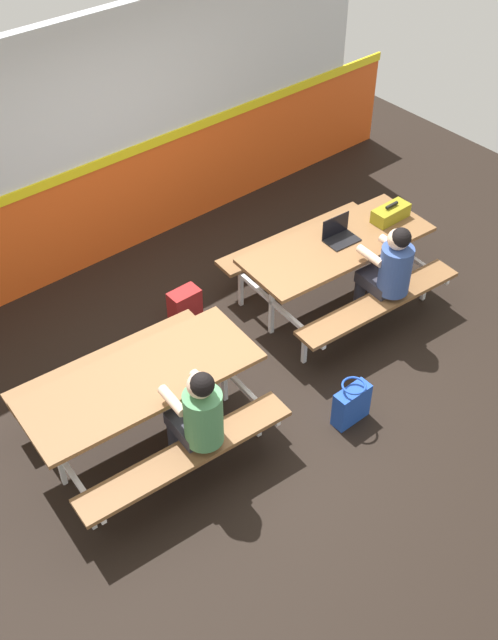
{
  "coord_description": "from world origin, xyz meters",
  "views": [
    {
      "loc": [
        -3.29,
        -3.92,
        5.14
      ],
      "look_at": [
        0.0,
        0.02,
        0.55
      ],
      "focal_mm": 43.55,
      "sensor_mm": 36.0,
      "label": 1
    }
  ],
  "objects_px": {
    "backpack_dark": "(185,309)",
    "tote_bag_bright": "(351,404)",
    "student_further": "(389,269)",
    "toolbox_grey": "(391,213)",
    "student_nearer": "(198,415)",
    "picnic_table_left": "(143,392)",
    "picnic_table_right": "(336,257)",
    "laptop_dark": "(340,235)"
  },
  "relations": [
    {
      "from": "student_further",
      "to": "toolbox_grey",
      "type": "xyz_separation_m",
      "value": [
        0.57,
        0.52,
        0.1
      ]
    },
    {
      "from": "student_nearer",
      "to": "toolbox_grey",
      "type": "distance_m",
      "value": 3.12
    },
    {
      "from": "picnic_table_left",
      "to": "laptop_dark",
      "type": "distance_m",
      "value": 2.54
    },
    {
      "from": "backpack_dark",
      "to": "tote_bag_bright",
      "type": "bearing_deg",
      "value": -78.69
    },
    {
      "from": "picnic_table_right",
      "to": "backpack_dark",
      "type": "height_order",
      "value": "picnic_table_right"
    },
    {
      "from": "picnic_table_right",
      "to": "student_further",
      "type": "distance_m",
      "value": 0.59
    },
    {
      "from": "student_nearer",
      "to": "tote_bag_bright",
      "type": "relative_size",
      "value": 2.81
    },
    {
      "from": "picnic_table_left",
      "to": "backpack_dark",
      "type": "relative_size",
      "value": 4.48
    },
    {
      "from": "picnic_table_right",
      "to": "student_further",
      "type": "relative_size",
      "value": 1.63
    },
    {
      "from": "picnic_table_left",
      "to": "picnic_table_right",
      "type": "relative_size",
      "value": 1.0
    },
    {
      "from": "backpack_dark",
      "to": "tote_bag_bright",
      "type": "distance_m",
      "value": 1.92
    },
    {
      "from": "picnic_table_left",
      "to": "picnic_table_right",
      "type": "distance_m",
      "value": 2.47
    },
    {
      "from": "picnic_table_right",
      "to": "tote_bag_bright",
      "type": "height_order",
      "value": "picnic_table_right"
    },
    {
      "from": "toolbox_grey",
      "to": "tote_bag_bright",
      "type": "bearing_deg",
      "value": -144.88
    },
    {
      "from": "student_further",
      "to": "picnic_table_left",
      "type": "bearing_deg",
      "value": 173.8
    },
    {
      "from": "student_further",
      "to": "toolbox_grey",
      "type": "bearing_deg",
      "value": 41.95
    },
    {
      "from": "laptop_dark",
      "to": "tote_bag_bright",
      "type": "bearing_deg",
      "value": -129.68
    },
    {
      "from": "student_nearer",
      "to": "laptop_dark",
      "type": "height_order",
      "value": "student_nearer"
    },
    {
      "from": "student_further",
      "to": "backpack_dark",
      "type": "height_order",
      "value": "student_further"
    },
    {
      "from": "picnic_table_right",
      "to": "toolbox_grey",
      "type": "height_order",
      "value": "toolbox_grey"
    },
    {
      "from": "toolbox_grey",
      "to": "student_nearer",
      "type": "bearing_deg",
      "value": -165.01
    },
    {
      "from": "tote_bag_bright",
      "to": "toolbox_grey",
      "type": "bearing_deg",
      "value": 35.12
    },
    {
      "from": "picnic_table_right",
      "to": "toolbox_grey",
      "type": "distance_m",
      "value": 0.72
    },
    {
      "from": "toolbox_grey",
      "to": "backpack_dark",
      "type": "xyz_separation_m",
      "value": [
        -2.05,
        0.71,
        -0.6
      ]
    },
    {
      "from": "picnic_table_right",
      "to": "student_nearer",
      "type": "bearing_deg",
      "value": -159.8
    },
    {
      "from": "toolbox_grey",
      "to": "backpack_dark",
      "type": "distance_m",
      "value": 2.25
    },
    {
      "from": "backpack_dark",
      "to": "student_nearer",
      "type": "bearing_deg",
      "value": -122.31
    },
    {
      "from": "picnic_table_left",
      "to": "laptop_dark",
      "type": "xyz_separation_m",
      "value": [
        2.51,
        0.32,
        0.21
      ]
    },
    {
      "from": "laptop_dark",
      "to": "backpack_dark",
      "type": "relative_size",
      "value": 0.76
    },
    {
      "from": "picnic_table_right",
      "to": "laptop_dark",
      "type": "relative_size",
      "value": 5.88
    },
    {
      "from": "student_nearer",
      "to": "laptop_dark",
      "type": "distance_m",
      "value": 2.54
    },
    {
      "from": "student_nearer",
      "to": "laptop_dark",
      "type": "relative_size",
      "value": 3.6
    },
    {
      "from": "student_further",
      "to": "laptop_dark",
      "type": "bearing_deg",
      "value": 95.04
    },
    {
      "from": "backpack_dark",
      "to": "tote_bag_bright",
      "type": "height_order",
      "value": "backpack_dark"
    },
    {
      "from": "picnic_table_left",
      "to": "toolbox_grey",
      "type": "xyz_separation_m",
      "value": [
        3.14,
        0.24,
        0.24
      ]
    },
    {
      "from": "student_further",
      "to": "laptop_dark",
      "type": "relative_size",
      "value": 3.6
    },
    {
      "from": "picnic_table_left",
      "to": "toolbox_grey",
      "type": "distance_m",
      "value": 3.15
    },
    {
      "from": "student_further",
      "to": "toolbox_grey",
      "type": "distance_m",
      "value": 0.78
    },
    {
      "from": "student_nearer",
      "to": "tote_bag_bright",
      "type": "xyz_separation_m",
      "value": [
        1.34,
        -0.37,
        -0.51
      ]
    },
    {
      "from": "picnic_table_right",
      "to": "backpack_dark",
      "type": "xyz_separation_m",
      "value": [
        -1.37,
        0.66,
        -0.36
      ]
    },
    {
      "from": "picnic_table_right",
      "to": "laptop_dark",
      "type": "height_order",
      "value": "laptop_dark"
    },
    {
      "from": "tote_bag_bright",
      "to": "picnic_table_left",
      "type": "bearing_deg",
      "value": 147.37
    }
  ]
}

